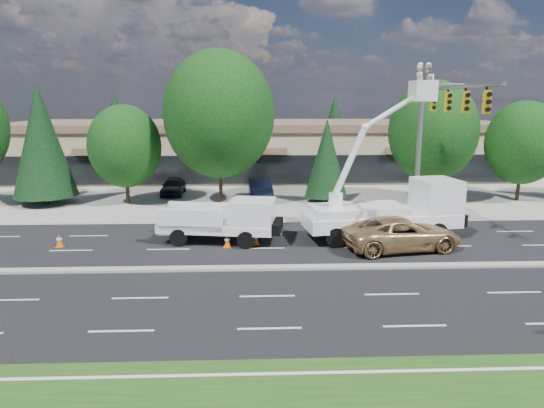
{
  "coord_description": "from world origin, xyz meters",
  "views": [
    {
      "loc": [
        -0.5,
        -21.22,
        7.58
      ],
      "look_at": [
        0.43,
        3.13,
        2.4
      ],
      "focal_mm": 32.0,
      "sensor_mm": 36.0,
      "label": 1
    }
  ],
  "objects_px": {
    "signal_mast": "(433,128)",
    "utility_pickup": "(226,225)",
    "bucket_truck": "(394,203)",
    "minivan": "(401,233)"
  },
  "relations": [
    {
      "from": "signal_mast",
      "to": "utility_pickup",
      "type": "height_order",
      "value": "signal_mast"
    },
    {
      "from": "signal_mast",
      "to": "utility_pickup",
      "type": "xyz_separation_m",
      "value": [
        -12.09,
        -2.56,
        -5.07
      ]
    },
    {
      "from": "utility_pickup",
      "to": "minivan",
      "type": "relative_size",
      "value": 1.07
    },
    {
      "from": "utility_pickup",
      "to": "bucket_truck",
      "type": "bearing_deg",
      "value": 12.08
    },
    {
      "from": "utility_pickup",
      "to": "signal_mast",
      "type": "bearing_deg",
      "value": 21.14
    },
    {
      "from": "bucket_truck",
      "to": "minivan",
      "type": "bearing_deg",
      "value": -103.06
    },
    {
      "from": "minivan",
      "to": "utility_pickup",
      "type": "bearing_deg",
      "value": 69.9
    },
    {
      "from": "signal_mast",
      "to": "utility_pickup",
      "type": "distance_m",
      "value": 13.36
    },
    {
      "from": "utility_pickup",
      "to": "bucket_truck",
      "type": "relative_size",
      "value": 0.68
    },
    {
      "from": "bucket_truck",
      "to": "minivan",
      "type": "relative_size",
      "value": 1.58
    }
  ]
}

